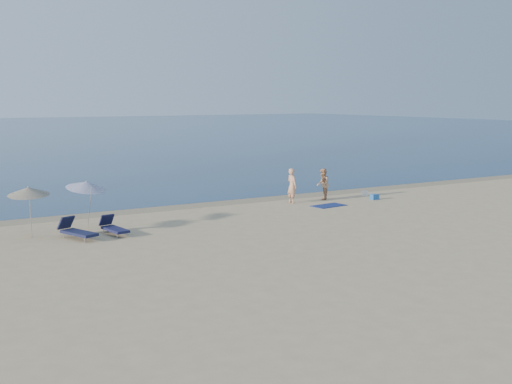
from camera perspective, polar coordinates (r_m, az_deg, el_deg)
wet_sand_strip at (r=34.18m, az=-1.16°, el=-0.80°), size 240.00×1.60×0.00m
person_left at (r=33.47m, az=3.22°, el=0.57°), size 0.45×0.67×1.82m
person_right at (r=34.68m, az=5.96°, el=0.71°), size 1.01×1.05×1.70m
beach_towel at (r=32.81m, az=6.48°, el=-1.21°), size 1.86×1.18×0.03m
white_bag at (r=36.47m, az=9.67°, el=-0.13°), size 0.39×0.37×0.27m
blue_cooler at (r=35.20m, az=10.50°, el=-0.43°), size 0.42×0.31×0.30m
umbrella_near at (r=27.51m, az=-14.85°, el=0.59°), size 2.20×2.22×2.19m
umbrella_far at (r=26.37m, az=-19.58°, el=0.07°), size 1.99×2.01×2.13m
lounger_left at (r=25.96m, az=-15.65°, el=-3.37°), size 1.24×1.96×0.82m
lounger_right at (r=26.42m, az=-12.54°, el=-3.12°), size 0.79×1.75×0.75m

